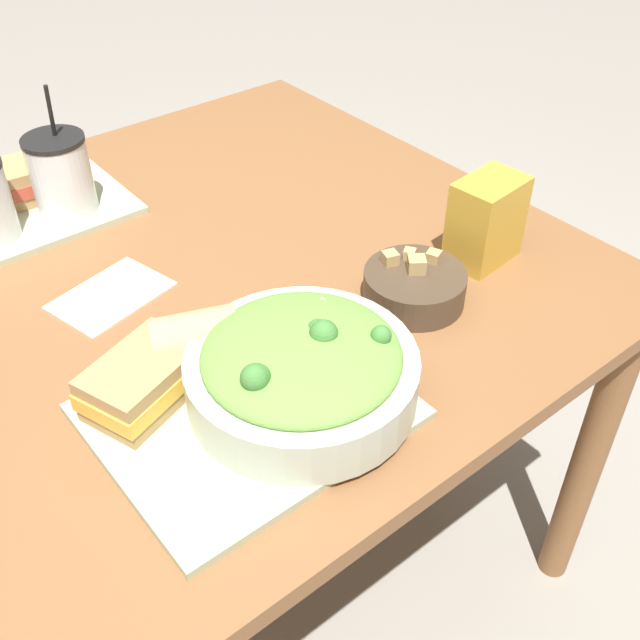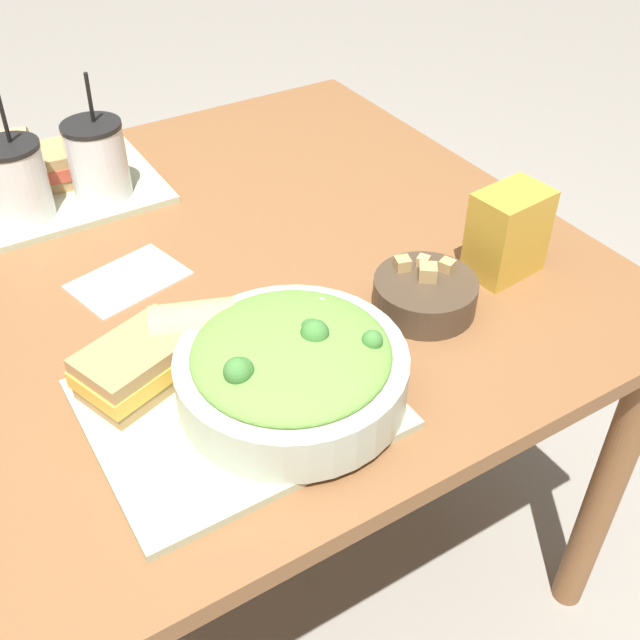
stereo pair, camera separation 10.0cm
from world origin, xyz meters
TOP-DOWN VIEW (x-y plane):
  - ground_plane at (0.00, 0.00)m, footprint 12.00×12.00m
  - dining_table at (0.00, 0.00)m, footprint 1.42×1.08m
  - tray_near at (0.02, -0.31)m, footprint 0.36×0.31m
  - tray_far at (-0.02, 0.35)m, footprint 0.36×0.31m
  - salad_bowl at (0.09, -0.34)m, footprint 0.29×0.29m
  - soup_bowl at (0.35, -0.28)m, footprint 0.15×0.15m
  - sandwich_near at (-0.07, -0.22)m, footprint 0.17×0.14m
  - baguette_near at (0.02, -0.20)m, footprint 0.13×0.11m
  - sandwich_far at (-0.02, 0.37)m, footprint 0.17×0.11m
  - baguette_far at (-0.08, 0.46)m, footprint 0.13×0.11m
  - drink_cup_dark at (-0.09, 0.28)m, footprint 0.10×0.10m
  - drink_cup_red at (0.05, 0.28)m, footprint 0.10×0.10m
  - chip_bag at (0.51, -0.26)m, footprint 0.12×0.09m
  - napkin_folded at (0.00, 0.02)m, footprint 0.19×0.15m

SIDE VIEW (x-z plane):
  - ground_plane at x=0.00m, z-range 0.00..0.00m
  - dining_table at x=0.00m, z-range 0.29..1.04m
  - napkin_folded at x=0.00m, z-range 0.75..0.75m
  - tray_near at x=0.02m, z-range 0.75..0.76m
  - tray_far at x=-0.02m, z-range 0.75..0.76m
  - soup_bowl at x=0.35m, z-range 0.74..0.82m
  - sandwich_near at x=-0.07m, z-range 0.76..0.83m
  - sandwich_far at x=-0.02m, z-range 0.76..0.83m
  - baguette_near at x=0.02m, z-range 0.76..0.84m
  - baguette_far at x=-0.08m, z-range 0.76..0.84m
  - salad_bowl at x=0.09m, z-range 0.76..0.86m
  - chip_bag at x=0.51m, z-range 0.75..0.89m
  - drink_cup_dark at x=-0.09m, z-range 0.72..0.94m
  - drink_cup_red at x=0.05m, z-range 0.72..0.94m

